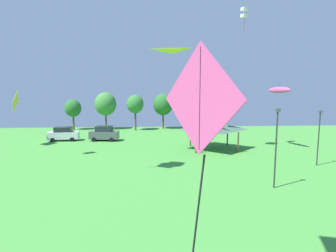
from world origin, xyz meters
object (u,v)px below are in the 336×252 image
Objects in this scene: kite_flying_0 at (244,13)px; kite_flying_4 at (200,106)px; treeline_tree_2 at (135,104)px; treeline_tree_4 at (187,106)px; parked_car_leftmost at (64,134)px; treeline_tree_1 at (106,104)px; kite_flying_9 at (172,64)px; treeline_tree_3 at (163,105)px; treeline_tree_5 at (211,106)px; parked_car_second_from_left at (104,133)px; kite_flying_3 at (16,101)px; kite_flying_10 at (279,90)px; treeline_tree_0 at (73,108)px; light_post_0 at (319,134)px; kite_flying_1 at (217,105)px; light_post_1 at (276,144)px; park_pavilion at (213,126)px.

kite_flying_0 is 31.55m from kite_flying_4.
treeline_tree_2 is 10.94m from treeline_tree_4.
treeline_tree_4 reaches higher than treeline_tree_2.
treeline_tree_1 reaches higher than parked_car_leftmost.
treeline_tree_3 is (-0.12, 23.02, -5.76)m from kite_flying_9.
treeline_tree_1 is 22.07m from treeline_tree_5.
parked_car_second_from_left is 0.65× the size of treeline_tree_2.
kite_flying_4 is 38.79m from parked_car_leftmost.
parked_car_leftmost is at bearing 38.94° from kite_flying_3.
treeline_tree_0 is at bearing 148.38° from kite_flying_10.
kite_flying_10 reaches higher than treeline_tree_1.
treeline_tree_4 is (21.22, 13.42, 3.58)m from parked_car_leftmost.
kite_flying_3 is at bearing 161.27° from light_post_0.
kite_flying_0 is 12.13m from kite_flying_1.
treeline_tree_5 is at bearing 30.11° from kite_flying_3.
treeline_tree_2 is (-12.83, 33.43, 1.69)m from light_post_1.
kite_flying_3 is 33.63m from light_post_1.
parked_car_leftmost is (4.91, 3.97, -5.18)m from kite_flying_3.
treeline_tree_1 is 11.85m from treeline_tree_3.
kite_flying_4 is 1.10× the size of parked_car_leftmost.
treeline_tree_3 is at bearing 179.24° from treeline_tree_4.
treeline_tree_2 reaches higher than parked_car_second_from_left.
treeline_tree_3 is (-9.39, 20.98, -12.44)m from kite_flying_0.
treeline_tree_4 is (10.73, 2.02, -0.53)m from treeline_tree_2.
treeline_tree_1 is at bearing 130.23° from park_pavilion.
treeline_tree_3 is at bearing 116.23° from light_post_0.
kite_flying_9 is at bearing -62.36° from treeline_tree_1.
treeline_tree_3 reaches higher than parked_car_second_from_left.
kite_flying_10 is 23.02m from treeline_tree_4.
kite_flying_3 is 0.79× the size of kite_flying_10.
parked_car_second_from_left is 24.97m from treeline_tree_5.
light_post_0 is at bearing -44.22° from park_pavilion.
parked_car_second_from_left is 0.81× the size of light_post_0.
treeline_tree_5 is at bearing 42.08° from parked_car_second_from_left.
kite_flying_10 reaches higher than kite_flying_3.
treeline_tree_0 is (-8.48, 13.13, 3.23)m from parked_car_second_from_left.
parked_car_leftmost is at bearing -176.75° from parked_car_second_from_left.
light_post_1 is 0.85× the size of treeline_tree_3.
treeline_tree_4 is 5.19m from treeline_tree_5.
kite_flying_0 reaches higher than kite_flying_10.
kite_flying_1 is 2.74m from park_pavilion.
treeline_tree_0 is at bearing 138.72° from light_post_0.
treeline_tree_1 is 1.02× the size of treeline_tree_4.
treeline_tree_0 is at bearing 173.61° from treeline_tree_2.
light_post_1 is (23.32, -22.04, 2.42)m from parked_car_leftmost.
parked_car_leftmost is 1.04× the size of parked_car_second_from_left.
parked_car_second_from_left is 27.68m from light_post_1.
kite_flying_9 reaches higher than light_post_1.
park_pavilion is 22.10m from treeline_tree_2.
parked_car_leftmost is at bearing 163.64° from kite_flying_0.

